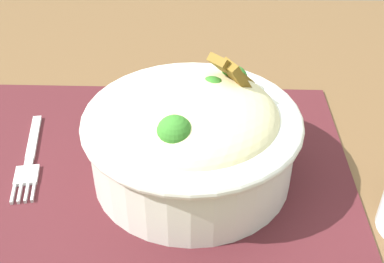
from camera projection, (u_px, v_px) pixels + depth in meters
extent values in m
cube|color=brown|center=(158.00, 172.00, 0.50)|extent=(1.26, 0.85, 0.03)
cube|color=#47191E|center=(138.00, 162.00, 0.49)|extent=(0.42, 0.29, 0.00)
cylinder|color=silver|center=(192.00, 145.00, 0.45)|extent=(0.19, 0.19, 0.07)
torus|color=silver|center=(192.00, 120.00, 0.44)|extent=(0.20, 0.20, 0.01)
ellipsoid|color=beige|center=(192.00, 119.00, 0.44)|extent=(0.21, 0.21, 0.06)
sphere|color=#327625|center=(212.00, 91.00, 0.44)|extent=(0.03, 0.03, 0.03)
sphere|color=#327625|center=(175.00, 133.00, 0.39)|extent=(0.03, 0.03, 0.03)
sphere|color=#327625|center=(234.00, 79.00, 0.46)|extent=(0.03, 0.03, 0.03)
cylinder|color=orange|center=(167.00, 92.00, 0.44)|extent=(0.04, 0.01, 0.01)
cylinder|color=orange|center=(211.00, 116.00, 0.41)|extent=(0.01, 0.03, 0.01)
cylinder|color=orange|center=(180.00, 106.00, 0.42)|extent=(0.02, 0.03, 0.01)
cube|color=brown|center=(239.00, 79.00, 0.44)|extent=(0.04, 0.03, 0.04)
cube|color=brown|center=(231.00, 71.00, 0.45)|extent=(0.05, 0.05, 0.04)
cube|color=silver|center=(34.00, 137.00, 0.52)|extent=(0.02, 0.07, 0.00)
cube|color=silver|center=(29.00, 163.00, 0.48)|extent=(0.01, 0.01, 0.00)
cube|color=silver|center=(27.00, 175.00, 0.47)|extent=(0.03, 0.03, 0.00)
cube|color=silver|center=(13.00, 194.00, 0.45)|extent=(0.01, 0.02, 0.00)
cube|color=silver|center=(20.00, 194.00, 0.45)|extent=(0.01, 0.02, 0.00)
cube|color=silver|center=(27.00, 193.00, 0.45)|extent=(0.01, 0.02, 0.00)
cube|color=silver|center=(33.00, 192.00, 0.45)|extent=(0.01, 0.02, 0.00)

